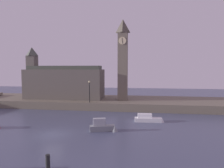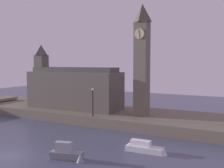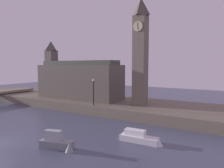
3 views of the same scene
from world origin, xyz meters
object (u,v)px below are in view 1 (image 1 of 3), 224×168
Objects in this scene: mooring_post_right at (48,167)px; boat_cruiser_grey at (103,127)px; parliament_hall at (62,82)px; streetlamp at (89,89)px; clock_tower at (123,59)px; boat_ferry_white at (150,119)px.

mooring_post_right is 12.12m from boat_cruiser_grey.
parliament_hall is 8.64m from streetlamp.
clock_tower is 0.98× the size of parliament_hall.
clock_tower reaches higher than boat_cruiser_grey.
boat_cruiser_grey is (-6.16, -5.47, 0.15)m from boat_ferry_white.
clock_tower is at bearing 34.12° from streetlamp.
streetlamp is at bearing 147.94° from boat_ferry_white.
boat_ferry_white is at bearing 41.60° from boat_cruiser_grey.
clock_tower is 15.43m from boat_ferry_white.
mooring_post_right is at bearing -82.80° from streetlamp.
boat_ferry_white is (11.13, -6.97, -3.63)m from streetlamp.
clock_tower reaches higher than parliament_hall.
mooring_post_right is 0.41× the size of boat_ferry_white.
clock_tower reaches higher than streetlamp.
clock_tower is at bearing 84.19° from mooring_post_right.
mooring_post_right is (3.08, -24.41, -3.13)m from streetlamp.
streetlamp is 2.22× the size of mooring_post_right.
boat_cruiser_grey is (-1.02, -16.49, -9.34)m from clock_tower.
parliament_hall is at bearing 125.37° from boat_cruiser_grey.
streetlamp is 1.10× the size of boat_cruiser_grey.
boat_cruiser_grey is at bearing 81.06° from mooring_post_right.
parliament_hall is 31.13m from mooring_post_right.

